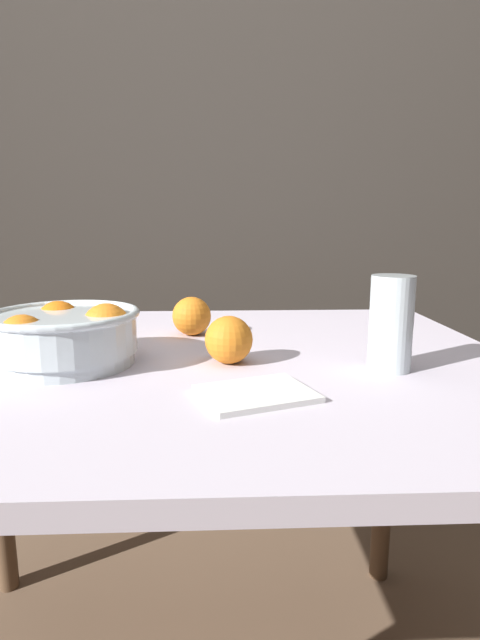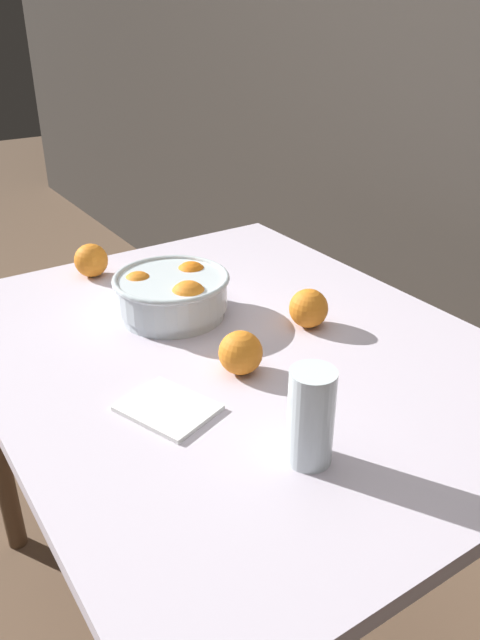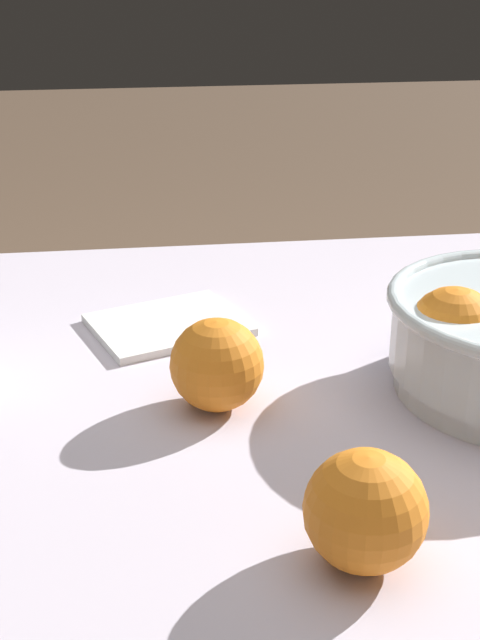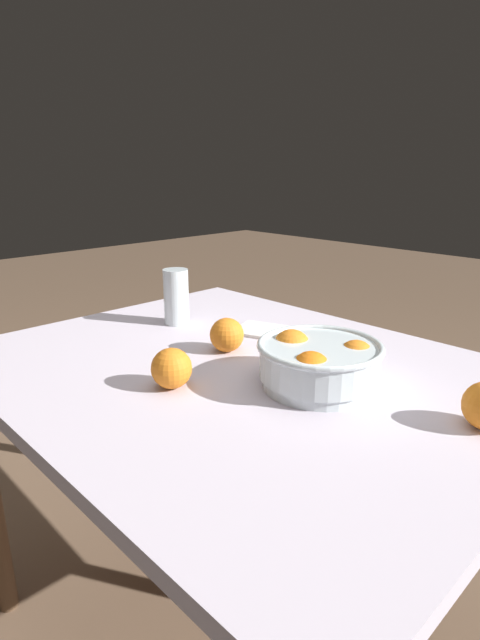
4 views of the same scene
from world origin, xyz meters
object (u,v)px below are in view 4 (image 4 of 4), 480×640
object	(u,v)px
fruit_bowl	(319,362)
orange_loose_front	(172,368)
juice_glass	(176,300)
orange_loose_near_bowl	(227,335)

from	to	relation	value
fruit_bowl	orange_loose_front	world-z (taller)	fruit_bowl
orange_loose_front	juice_glass	bearing A→B (deg)	-38.69
orange_loose_near_bowl	orange_loose_front	size ratio (longest dim) A/B	1.00
orange_loose_front	fruit_bowl	bearing A→B (deg)	-133.26
fruit_bowl	juice_glass	size ratio (longest dim) A/B	1.62
juice_glass	orange_loose_near_bowl	world-z (taller)	juice_glass
orange_loose_front	orange_loose_near_bowl	bearing A→B (deg)	-71.20
fruit_bowl	orange_loose_near_bowl	xyz separation A→B (m)	(0.26, -0.01, -0.01)
fruit_bowl	orange_loose_near_bowl	world-z (taller)	fruit_bowl
juice_glass	orange_loose_front	xyz separation A→B (m)	(-0.32, 0.25, -0.03)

